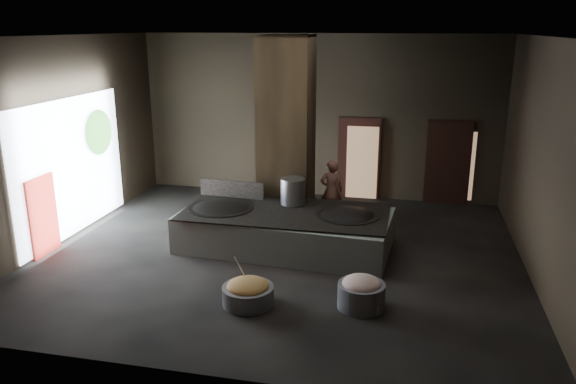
% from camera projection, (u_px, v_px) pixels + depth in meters
% --- Properties ---
extents(floor, '(10.00, 9.00, 0.10)m').
position_uv_depth(floor, '(281.00, 255.00, 12.07)').
color(floor, black).
rests_on(floor, ground).
extents(ceiling, '(10.00, 9.00, 0.10)m').
position_uv_depth(ceiling, '(280.00, 33.00, 10.75)').
color(ceiling, black).
rests_on(ceiling, back_wall).
extents(back_wall, '(10.00, 0.10, 4.50)m').
position_uv_depth(back_wall, '(318.00, 117.00, 15.67)').
color(back_wall, black).
rests_on(back_wall, ground).
extents(front_wall, '(10.00, 0.10, 4.50)m').
position_uv_depth(front_wall, '(199.00, 225.00, 7.15)').
color(front_wall, black).
rests_on(front_wall, ground).
extents(left_wall, '(0.10, 9.00, 4.50)m').
position_uv_depth(left_wall, '(59.00, 140.00, 12.46)').
color(left_wall, black).
rests_on(left_wall, ground).
extents(right_wall, '(0.10, 9.00, 4.50)m').
position_uv_depth(right_wall, '(546.00, 163.00, 10.36)').
color(right_wall, black).
rests_on(right_wall, ground).
extents(pillar, '(1.20, 1.20, 4.50)m').
position_uv_depth(pillar, '(286.00, 133.00, 13.25)').
color(pillar, black).
rests_on(pillar, ground).
extents(hearth_platform, '(4.65, 2.46, 0.79)m').
position_uv_depth(hearth_platform, '(285.00, 230.00, 12.28)').
color(hearth_platform, '#A9B8A5').
rests_on(hearth_platform, ground).
extents(platform_cap, '(4.42, 2.12, 0.03)m').
position_uv_depth(platform_cap, '(285.00, 212.00, 12.16)').
color(platform_cap, black).
rests_on(platform_cap, hearth_platform).
extents(wok_left, '(1.42, 1.42, 0.39)m').
position_uv_depth(wok_left, '(221.00, 211.00, 12.43)').
color(wok_left, black).
rests_on(wok_left, hearth_platform).
extents(wok_left_rim, '(1.45, 1.45, 0.05)m').
position_uv_depth(wok_left_rim, '(221.00, 208.00, 12.41)').
color(wok_left_rim, black).
rests_on(wok_left_rim, hearth_platform).
extents(wok_right, '(1.33, 1.33, 0.37)m').
position_uv_depth(wok_right, '(347.00, 218.00, 11.95)').
color(wok_right, black).
rests_on(wok_right, hearth_platform).
extents(wok_right_rim, '(1.36, 1.36, 0.05)m').
position_uv_depth(wok_right_rim, '(348.00, 215.00, 11.93)').
color(wok_right_rim, black).
rests_on(wok_right_rim, hearth_platform).
extents(stock_pot, '(0.55, 0.55, 0.59)m').
position_uv_depth(stock_pot, '(293.00, 191.00, 12.58)').
color(stock_pot, '#A2A4AA').
rests_on(stock_pot, hearth_platform).
extents(splash_guard, '(1.57, 0.16, 0.39)m').
position_uv_depth(splash_guard, '(232.00, 189.00, 13.10)').
color(splash_guard, black).
rests_on(splash_guard, hearth_platform).
extents(cook, '(0.63, 0.49, 1.54)m').
position_uv_depth(cook, '(331.00, 191.00, 13.89)').
color(cook, '#9A5F4E').
rests_on(cook, ground).
extents(veg_basin, '(0.98, 0.98, 0.33)m').
position_uv_depth(veg_basin, '(248.00, 295.00, 9.81)').
color(veg_basin, slate).
rests_on(veg_basin, ground).
extents(veg_fill, '(0.74, 0.74, 0.23)m').
position_uv_depth(veg_fill, '(248.00, 286.00, 9.76)').
color(veg_fill, '#979B4B').
rests_on(veg_fill, veg_basin).
extents(ladle, '(0.20, 0.33, 0.64)m').
position_uv_depth(ladle, '(242.00, 271.00, 9.87)').
color(ladle, '#A2A4AA').
rests_on(ladle, veg_basin).
extents(meat_basin, '(0.86, 0.86, 0.45)m').
position_uv_depth(meat_basin, '(361.00, 296.00, 9.67)').
color(meat_basin, slate).
rests_on(meat_basin, ground).
extents(meat_fill, '(0.68, 0.68, 0.26)m').
position_uv_depth(meat_fill, '(362.00, 284.00, 9.61)').
color(meat_fill, tan).
rests_on(meat_fill, meat_basin).
extents(doorway_near, '(1.18, 0.08, 2.38)m').
position_uv_depth(doorway_near, '(359.00, 160.00, 15.65)').
color(doorway_near, black).
rests_on(doorway_near, ground).
extents(doorway_near_glow, '(0.85, 0.04, 2.02)m').
position_uv_depth(doorway_near_glow, '(362.00, 163.00, 15.52)').
color(doorway_near_glow, '#8C6647').
rests_on(doorway_near_glow, ground).
extents(doorway_far, '(1.18, 0.08, 2.38)m').
position_uv_depth(doorway_far, '(448.00, 164.00, 15.16)').
color(doorway_far, black).
rests_on(doorway_far, ground).
extents(doorway_far_glow, '(0.80, 0.04, 1.89)m').
position_uv_depth(doorway_far_glow, '(459.00, 166.00, 15.16)').
color(doorway_far_glow, '#8C6647').
rests_on(doorway_far_glow, ground).
extents(left_opening, '(0.04, 4.20, 3.10)m').
position_uv_depth(left_opening, '(72.00, 167.00, 12.81)').
color(left_opening, white).
rests_on(left_opening, ground).
extents(pavilion_sliver, '(0.05, 0.90, 1.70)m').
position_uv_depth(pavilion_sliver, '(43.00, 216.00, 11.79)').
color(pavilion_sliver, maroon).
rests_on(pavilion_sliver, ground).
extents(tree_silhouette, '(0.28, 1.10, 1.10)m').
position_uv_depth(tree_silhouette, '(99.00, 132.00, 13.65)').
color(tree_silhouette, '#194714').
rests_on(tree_silhouette, left_opening).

